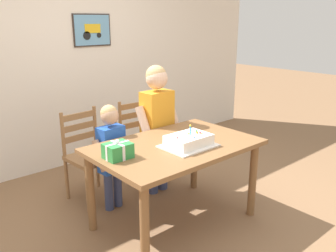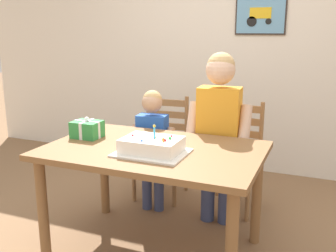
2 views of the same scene
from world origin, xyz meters
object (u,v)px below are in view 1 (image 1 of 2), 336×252
object	(u,v)px
dining_table	(175,155)
birthday_cake	(189,141)
gift_box_red_large	(118,151)
child_younger	(111,147)
child_older	(157,117)
chair_right	(142,141)
chair_left	(89,155)

from	to	relation	value
dining_table	birthday_cake	xyz separation A→B (m)	(0.04, -0.12, 0.15)
dining_table	gift_box_red_large	xyz separation A→B (m)	(-0.55, 0.05, 0.16)
child_younger	birthday_cake	bearing A→B (deg)	-65.36
child_older	child_younger	xyz separation A→B (m)	(-0.56, 0.00, -0.19)
chair_right	child_older	size ratio (longest dim) A/B	0.68
dining_table	child_younger	distance (m)	0.65
chair_left	child_younger	bearing A→B (deg)	-80.42
child_younger	dining_table	bearing A→B (deg)	-64.43
chair_right	child_older	distance (m)	0.50
gift_box_red_large	chair_left	distance (m)	0.96
chair_right	child_older	world-z (taller)	child_older
birthday_cake	child_younger	distance (m)	0.80
birthday_cake	child_older	xyz separation A→B (m)	(0.24, 0.71, 0.02)
chair_left	child_younger	distance (m)	0.38
gift_box_red_large	child_younger	size ratio (longest dim) A/B	0.20
chair_left	chair_right	world-z (taller)	same
gift_box_red_large	child_older	size ratio (longest dim) A/B	0.15
child_older	dining_table	bearing A→B (deg)	-115.81
birthday_cake	chair_left	bearing A→B (deg)	110.04
gift_box_red_large	chair_right	bearing A→B (deg)	44.58
chair_left	child_older	xyz separation A→B (m)	(0.62, -0.34, 0.36)
child_older	child_younger	size ratio (longest dim) A/B	1.30
child_older	chair_right	bearing A→B (deg)	81.08
chair_left	child_older	size ratio (longest dim) A/B	0.68
gift_box_red_large	child_older	xyz separation A→B (m)	(0.83, 0.53, 0.01)
chair_left	chair_right	distance (m)	0.67
dining_table	gift_box_red_large	distance (m)	0.58
child_younger	gift_box_red_large	bearing A→B (deg)	-116.84
dining_table	child_older	bearing A→B (deg)	64.19
dining_table	chair_right	world-z (taller)	chair_right
dining_table	chair_left	bearing A→B (deg)	110.05
dining_table	child_older	size ratio (longest dim) A/B	1.05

